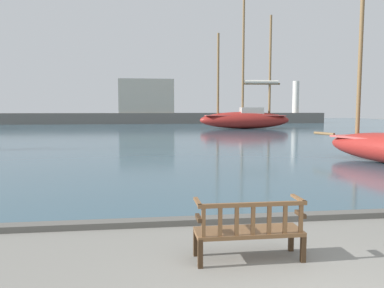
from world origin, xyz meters
The scene contains 5 objects.
harbor_water centered at (0.00, 44.00, 0.04)m, with size 100.00×80.00×0.08m, color #385666.
quay_edge_kerb centered at (0.00, 3.85, 0.06)m, with size 40.00×0.30×0.12m, color #5B5954.
park_bench centered at (-0.40, 1.99, 0.47)m, with size 1.60×0.52×0.92m.
sailboat_mid_starboard centered at (9.46, 37.53, 1.38)m, with size 10.25×3.22×14.47m.
far_breakwater centered at (-0.01, 53.39, 1.82)m, with size 52.52×2.40×6.72m.
Camera 1 is at (-1.95, -3.26, 2.24)m, focal length 35.00 mm.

